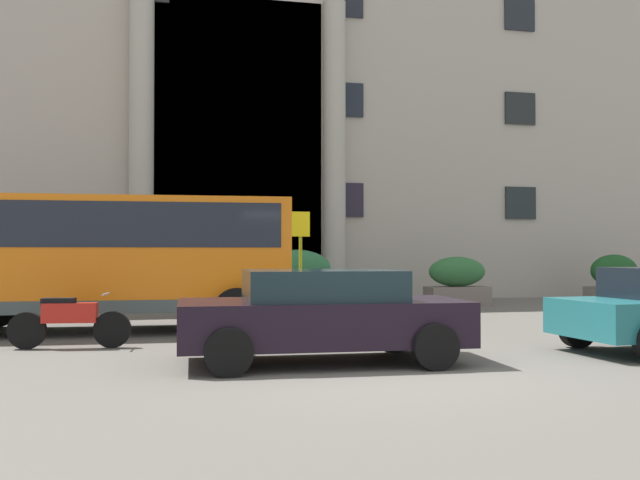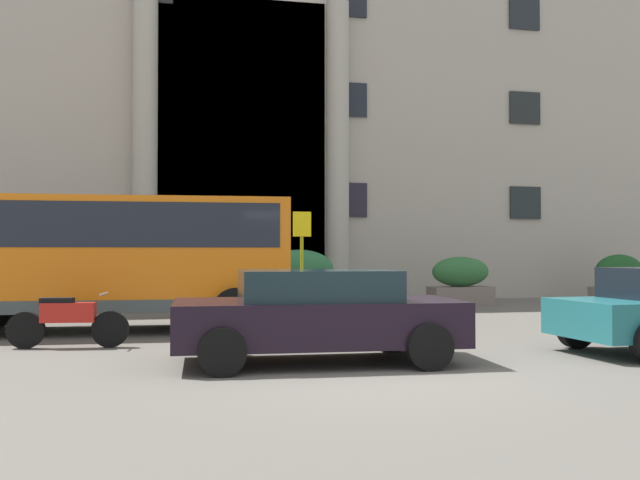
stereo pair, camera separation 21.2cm
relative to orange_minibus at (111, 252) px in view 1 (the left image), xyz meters
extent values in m
cube|color=#57534D|center=(3.73, -5.50, -1.63)|extent=(80.00, 64.00, 0.12)
cube|color=#A29A8E|center=(3.73, 12.00, 5.84)|extent=(38.79, 9.00, 14.83)
cube|color=black|center=(3.38, 7.56, 3.23)|extent=(5.25, 0.12, 9.61)
cylinder|color=#9F9C91|center=(0.38, 7.25, 3.23)|extent=(0.73, 0.73, 9.61)
cylinder|color=#A39E92|center=(6.37, 7.25, 3.23)|extent=(0.73, 0.73, 9.61)
cube|color=black|center=(6.84, 7.46, 1.69)|extent=(1.12, 0.08, 1.11)
cube|color=black|center=(13.04, 7.46, 1.69)|extent=(1.12, 0.08, 1.11)
cube|color=black|center=(6.84, 7.46, 4.95)|extent=(1.12, 0.08, 1.11)
cube|color=black|center=(13.04, 7.46, 4.95)|extent=(1.12, 0.08, 1.11)
cube|color=black|center=(6.84, 7.46, 8.22)|extent=(1.12, 0.08, 1.11)
cube|color=black|center=(13.04, 7.46, 8.22)|extent=(1.12, 0.08, 1.11)
cube|color=orange|center=(-0.01, 0.00, -0.04)|extent=(7.03, 2.72, 2.17)
cube|color=black|center=(-0.01, 0.00, 0.50)|extent=(6.61, 2.73, 0.84)
cube|color=black|center=(3.37, -0.18, 0.31)|extent=(0.17, 1.98, 1.05)
cube|color=#424E4D|center=(-0.01, 0.00, -1.00)|extent=(7.03, 2.76, 0.24)
cylinder|color=black|center=(2.47, 1.05, -1.12)|extent=(0.91, 0.33, 0.90)
cylinder|color=black|center=(2.34, -1.30, -1.12)|extent=(0.91, 0.33, 0.90)
cylinder|color=#989B14|center=(4.25, 2.17, -0.33)|extent=(0.08, 0.08, 2.49)
cube|color=yellow|center=(4.25, 2.14, 0.67)|extent=(0.44, 0.03, 0.60)
cube|color=#71645D|center=(9.52, 4.86, -1.30)|extent=(1.83, 0.83, 0.55)
ellipsoid|color=#2A5F31|center=(9.52, 4.86, -0.58)|extent=(1.76, 0.74, 0.88)
cube|color=slate|center=(15.08, 5.25, -1.34)|extent=(1.72, 0.82, 0.47)
ellipsoid|color=#19451E|center=(15.08, 5.25, -0.59)|extent=(1.65, 0.74, 1.03)
cube|color=slate|center=(4.67, 4.79, -1.27)|extent=(2.04, 0.82, 0.60)
ellipsoid|color=#28633B|center=(4.67, 4.79, -0.45)|extent=(1.96, 0.74, 1.03)
cube|color=slate|center=(-2.13, 4.61, -1.32)|extent=(1.73, 0.94, 0.50)
ellipsoid|color=#365E38|center=(-2.13, 4.61, -0.64)|extent=(1.66, 0.84, 0.86)
cylinder|color=black|center=(7.63, -4.11, -1.26)|extent=(0.63, 0.23, 0.62)
cube|color=black|center=(3.19, -4.71, -1.00)|extent=(4.07, 1.94, 0.61)
cube|color=black|center=(3.19, -4.71, -0.48)|extent=(2.22, 1.65, 0.43)
cylinder|color=black|center=(4.58, -3.88, -1.26)|extent=(0.63, 0.23, 0.62)
cylinder|color=black|center=(4.51, -5.66, -1.26)|extent=(0.63, 0.23, 0.62)
cylinder|color=black|center=(1.87, -3.77, -1.26)|extent=(0.63, 0.23, 0.62)
cylinder|color=black|center=(1.79, -5.54, -1.26)|extent=(0.63, 0.23, 0.62)
cylinder|color=black|center=(0.19, -2.46, -1.27)|extent=(0.61, 0.16, 0.60)
cylinder|color=black|center=(-1.14, -2.31, -1.27)|extent=(0.61, 0.18, 0.60)
cube|color=#B21E17|center=(-0.47, -2.38, -0.99)|extent=(0.88, 0.33, 0.32)
cube|color=black|center=(-0.65, -2.37, -0.81)|extent=(0.54, 0.26, 0.12)
cylinder|color=#A5A5A8|center=(0.08, -2.45, -0.69)|extent=(0.09, 0.55, 0.03)
camera|label=1|loc=(0.95, -14.32, -0.02)|focal=39.13mm
camera|label=2|loc=(1.16, -14.37, -0.02)|focal=39.13mm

